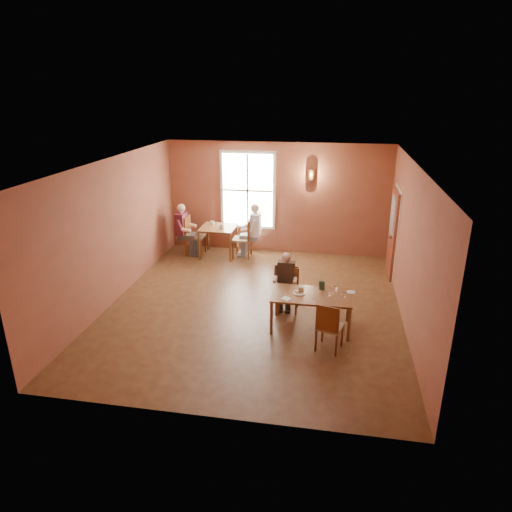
% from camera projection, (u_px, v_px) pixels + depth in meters
% --- Properties ---
extents(ground, '(6.00, 7.00, 0.01)m').
position_uv_depth(ground, '(254.00, 306.00, 9.62)').
color(ground, brown).
rests_on(ground, ground).
extents(wall_back, '(6.00, 0.04, 3.00)m').
position_uv_depth(wall_back, '(277.00, 199.00, 12.33)').
color(wall_back, brown).
rests_on(wall_back, ground).
extents(wall_front, '(6.00, 0.04, 3.00)m').
position_uv_depth(wall_front, '(206.00, 322.00, 5.87)').
color(wall_front, brown).
rests_on(wall_front, ground).
extents(wall_left, '(0.04, 7.00, 3.00)m').
position_uv_depth(wall_left, '(114.00, 231.00, 9.58)').
color(wall_left, brown).
rests_on(wall_left, ground).
extents(wall_right, '(0.04, 7.00, 3.00)m').
position_uv_depth(wall_right, '(410.00, 247.00, 8.61)').
color(wall_right, brown).
rests_on(wall_right, ground).
extents(ceiling, '(6.00, 7.00, 0.04)m').
position_uv_depth(ceiling, '(254.00, 163.00, 8.57)').
color(ceiling, white).
rests_on(ceiling, wall_back).
extents(window, '(1.36, 0.10, 1.96)m').
position_uv_depth(window, '(248.00, 191.00, 12.34)').
color(window, white).
rests_on(window, wall_back).
extents(door, '(0.12, 1.04, 2.10)m').
position_uv_depth(door, '(392.00, 233.00, 10.90)').
color(door, maroon).
rests_on(door, ground).
extents(wall_sconce, '(0.16, 0.16, 0.28)m').
position_uv_depth(wall_sconce, '(311.00, 174.00, 11.85)').
color(wall_sconce, brown).
rests_on(wall_sconce, wall_back).
extents(main_table, '(1.49, 0.84, 0.70)m').
position_uv_depth(main_table, '(311.00, 311.00, 8.64)').
color(main_table, brown).
rests_on(main_table, ground).
extents(chair_diner_main, '(0.39, 0.39, 0.87)m').
position_uv_depth(chair_diner_main, '(288.00, 291.00, 9.29)').
color(chair_diner_main, '#3F2011').
rests_on(chair_diner_main, ground).
extents(diner_main, '(0.46, 0.46, 1.14)m').
position_uv_depth(diner_main, '(288.00, 285.00, 9.21)').
color(diner_main, black).
rests_on(diner_main, ground).
extents(chair_empty, '(0.50, 0.50, 0.91)m').
position_uv_depth(chair_empty, '(330.00, 326.00, 7.89)').
color(chair_empty, '#472D13').
rests_on(chair_empty, ground).
extents(plate_food, '(0.32, 0.32, 0.03)m').
position_uv_depth(plate_food, '(299.00, 293.00, 8.56)').
color(plate_food, white).
rests_on(plate_food, main_table).
extents(sandwich, '(0.10, 0.09, 0.10)m').
position_uv_depth(sandwich, '(301.00, 290.00, 8.58)').
color(sandwich, tan).
rests_on(sandwich, main_table).
extents(goblet_a, '(0.09, 0.09, 0.18)m').
position_uv_depth(goblet_a, '(335.00, 290.00, 8.49)').
color(goblet_a, white).
rests_on(goblet_a, main_table).
extents(goblet_b, '(0.08, 0.08, 0.17)m').
position_uv_depth(goblet_b, '(343.00, 296.00, 8.26)').
color(goblet_b, white).
rests_on(goblet_b, main_table).
extents(goblet_c, '(0.07, 0.07, 0.16)m').
position_uv_depth(goblet_c, '(328.00, 295.00, 8.30)').
color(goblet_c, white).
rests_on(goblet_c, main_table).
extents(menu_stand, '(0.12, 0.08, 0.17)m').
position_uv_depth(menu_stand, '(322.00, 286.00, 8.68)').
color(menu_stand, '#214128').
rests_on(menu_stand, main_table).
extents(knife, '(0.19, 0.06, 0.00)m').
position_uv_depth(knife, '(310.00, 301.00, 8.27)').
color(knife, silver).
rests_on(knife, main_table).
extents(napkin, '(0.21, 0.21, 0.01)m').
position_uv_depth(napkin, '(286.00, 298.00, 8.36)').
color(napkin, white).
rests_on(napkin, main_table).
extents(side_plate, '(0.22, 0.22, 0.01)m').
position_uv_depth(side_plate, '(351.00, 292.00, 8.60)').
color(side_plate, white).
rests_on(side_plate, main_table).
extents(second_table, '(0.92, 0.92, 0.81)m').
position_uv_depth(second_table, '(219.00, 241.00, 12.35)').
color(second_table, brown).
rests_on(second_table, ground).
extents(chair_diner_white, '(0.47, 0.47, 1.07)m').
position_uv_depth(chair_diner_white, '(242.00, 238.00, 12.20)').
color(chair_diner_white, maroon).
rests_on(chair_diner_white, ground).
extents(diner_white, '(0.57, 0.57, 1.42)m').
position_uv_depth(diner_white, '(243.00, 232.00, 12.13)').
color(diner_white, white).
rests_on(diner_white, ground).
extents(chair_diner_maroon, '(0.47, 0.47, 1.07)m').
position_uv_depth(chair_diner_maroon, '(195.00, 236.00, 12.41)').
color(chair_diner_maroon, '#5D3414').
rests_on(chair_diner_maroon, ground).
extents(diner_maroon, '(0.55, 0.55, 1.38)m').
position_uv_depth(diner_maroon, '(194.00, 230.00, 12.36)').
color(diner_maroon, '#52131F').
rests_on(diner_maroon, ground).
extents(cup_a, '(0.15, 0.15, 0.10)m').
position_uv_depth(cup_a, '(221.00, 227.00, 12.04)').
color(cup_a, silver).
rests_on(cup_a, second_table).
extents(cup_b, '(0.15, 0.15, 0.11)m').
position_uv_depth(cup_b, '(212.00, 223.00, 12.37)').
color(cup_b, white).
rests_on(cup_b, second_table).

